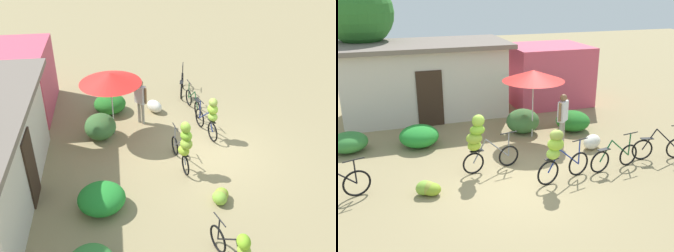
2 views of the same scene
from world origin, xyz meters
The scene contains 14 objects.
ground_plane centered at (0.00, 0.00, 0.00)m, with size 60.00×60.00×0.00m, color #94835A.
shop_pink centered at (3.65, 6.55, 1.21)m, with size 3.20×2.80×2.43m, color #D04B64.
hedge_bush_front_right centered at (-2.13, 3.29, 0.33)m, with size 1.22×1.25×0.66m, color #23862D.
hedge_bush_mid centered at (1.36, 3.36, 0.41)m, with size 1.13×1.05×0.83m, color #3B6C35.
hedge_bush_by_door centered at (3.10, 3.04, 0.34)m, with size 1.17×1.18×0.68m, color #247224.
market_umbrella centered at (1.53, 2.91, 2.07)m, with size 2.01×2.01×2.25m.
bicycle_leftmost centered at (-4.55, 0.41, 0.71)m, with size 1.62×0.59×1.26m.
bicycle_near_pile centered at (-0.78, 0.91, 0.95)m, with size 1.65×0.49×1.65m.
bicycle_center_loaded centered at (0.93, -0.26, 0.85)m, with size 1.63×0.53×1.47m.
bicycle_by_shop centered at (2.76, -0.04, 0.35)m, with size 1.62×0.30×0.97m.
bicycle_rightmost centered at (4.36, 0.12, 0.35)m, with size 1.63×0.40×1.03m.
banana_pile_on_ground centered at (-2.27, 0.16, 0.17)m, with size 0.71×0.61×0.35m.
produce_sack centered at (2.91, 1.40, 0.22)m, with size 0.70×0.44×0.44m, color silver.
person_vendor centered at (2.14, 1.95, 1.02)m, with size 0.45×0.42×1.66m.
Camera 1 is at (-10.02, 2.61, 7.20)m, focal length 42.12 mm.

